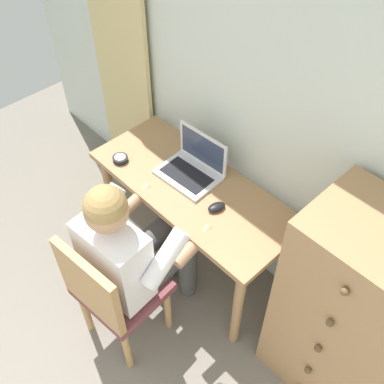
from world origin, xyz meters
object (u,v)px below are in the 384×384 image
(chair, at_px, (111,291))
(computer_mouse, at_px, (217,207))
(desk, at_px, (193,200))
(dresser, at_px, (349,314))
(person_seated, at_px, (134,249))
(laptop, at_px, (193,166))
(desk_clock, at_px, (120,159))

(chair, distance_m, computer_mouse, 0.70)
(desk, xyz_separation_m, computer_mouse, (0.21, -0.03, 0.13))
(chair, height_order, computer_mouse, chair)
(desk, height_order, chair, chair)
(dresser, distance_m, person_seated, 1.09)
(chair, xyz_separation_m, laptop, (-0.16, 0.74, 0.29))
(dresser, relative_size, chair, 1.39)
(person_seated, bearing_deg, computer_mouse, 73.38)
(laptop, bearing_deg, person_seated, -75.10)
(computer_mouse, bearing_deg, person_seated, -92.21)
(desk, xyz_separation_m, laptop, (-0.07, 0.07, 0.17))
(desk, height_order, laptop, laptop)
(person_seated, distance_m, desk_clock, 0.61)
(person_seated, relative_size, desk_clock, 13.26)
(chair, xyz_separation_m, computer_mouse, (0.12, 0.64, 0.26))
(dresser, height_order, chair, dresser)
(desk, distance_m, dresser, 1.02)
(chair, bearing_deg, person_seated, 94.76)
(desk, bearing_deg, desk_clock, -159.03)
(desk, distance_m, person_seated, 0.49)
(desk, bearing_deg, dresser, 2.31)
(desk, relative_size, desk_clock, 13.80)
(laptop, distance_m, desk_clock, 0.44)
(laptop, height_order, computer_mouse, laptop)
(chair, relative_size, desk_clock, 9.72)
(laptop, bearing_deg, desk_clock, -146.63)
(chair, relative_size, laptop, 2.47)
(person_seated, bearing_deg, laptop, 104.90)
(dresser, distance_m, chair, 1.18)
(chair, distance_m, desk_clock, 0.77)
(chair, bearing_deg, laptop, 102.47)
(desk_clock, bearing_deg, chair, -43.48)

